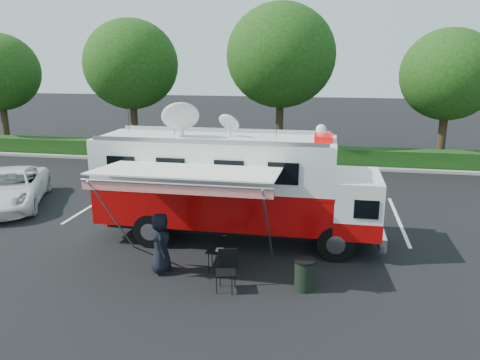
% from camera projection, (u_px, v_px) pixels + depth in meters
% --- Properties ---
extents(ground_plane, '(120.00, 120.00, 0.00)m').
position_uv_depth(ground_plane, '(237.00, 239.00, 15.42)').
color(ground_plane, black).
rests_on(ground_plane, ground).
extents(back_border, '(60.00, 6.14, 8.87)m').
position_uv_depth(back_border, '(301.00, 73.00, 26.23)').
color(back_border, '#9E998E').
rests_on(back_border, ground_plane).
extents(stall_lines, '(24.12, 5.50, 0.01)m').
position_uv_depth(stall_lines, '(239.00, 210.00, 18.36)').
color(stall_lines, silver).
rests_on(stall_lines, ground_plane).
extents(command_truck, '(9.03, 2.48, 4.34)m').
position_uv_depth(command_truck, '(235.00, 185.00, 14.97)').
color(command_truck, black).
rests_on(command_truck, ground_plane).
extents(awning, '(4.93, 2.55, 2.98)m').
position_uv_depth(awning, '(186.00, 175.00, 12.42)').
color(awning, white).
rests_on(awning, ground_plane).
extents(white_suv, '(4.36, 5.82, 1.47)m').
position_uv_depth(white_suv, '(12.00, 206.00, 18.93)').
color(white_suv, white).
rests_on(white_suv, ground_plane).
extents(person, '(0.80, 0.98, 1.72)m').
position_uv_depth(person, '(162.00, 272.00, 13.08)').
color(person, black).
rests_on(person, ground_plane).
extents(folding_table, '(0.80, 0.61, 0.63)m').
position_uv_depth(folding_table, '(221.00, 252.00, 12.97)').
color(folding_table, black).
rests_on(folding_table, ground_plane).
extents(folding_chair, '(0.61, 0.64, 1.05)m').
position_uv_depth(folding_chair, '(227.00, 266.00, 11.99)').
color(folding_chair, black).
rests_on(folding_chair, ground_plane).
extents(trash_bin, '(0.55, 0.55, 0.82)m').
position_uv_depth(trash_bin, '(304.00, 275.00, 11.99)').
color(trash_bin, black).
rests_on(trash_bin, ground_plane).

